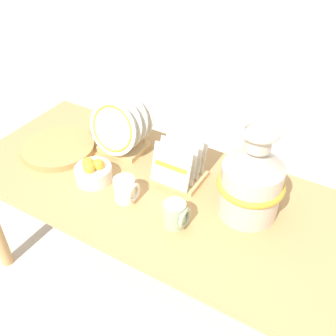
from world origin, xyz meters
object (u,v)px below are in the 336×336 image
dish_rack_square_plates (180,167)px  mug_cream_glaze (126,190)px  ceramic_vase (252,180)px  fruit_bowl (93,172)px  mug_sage_glaze (176,215)px  wicker_charger_stack (58,148)px  dish_rack_round_plates (121,129)px

dish_rack_square_plates → mug_cream_glaze: dish_rack_square_plates is taller
dish_rack_square_plates → ceramic_vase: bearing=-6.7°
dish_rack_square_plates → fruit_bowl: 0.32m
ceramic_vase → fruit_bowl: size_ratio=2.43×
mug_sage_glaze → mug_cream_glaze: 0.21m
dish_rack_square_plates → fruit_bowl: (-0.28, -0.17, -0.02)m
ceramic_vase → dish_rack_square_plates: ceramic_vase is taller
wicker_charger_stack → mug_sage_glaze: mug_sage_glaze is taller
ceramic_vase → wicker_charger_stack: size_ratio=1.13×
ceramic_vase → dish_rack_square_plates: bearing=173.3°
dish_rack_round_plates → mug_sage_glaze: dish_rack_round_plates is taller
dish_rack_round_plates → fruit_bowl: (0.02, -0.21, -0.06)m
ceramic_vase → mug_cream_glaze: size_ratio=3.72×
dish_rack_round_plates → wicker_charger_stack: size_ratio=0.80×
dish_rack_square_plates → mug_sage_glaze: dish_rack_square_plates is taller
ceramic_vase → dish_rack_round_plates: 0.59m
dish_rack_round_plates → ceramic_vase: bearing=-7.6°
fruit_bowl → mug_sage_glaze: bearing=-6.6°
wicker_charger_stack → mug_cream_glaze: bearing=-13.5°
mug_sage_glaze → ceramic_vase: bearing=44.8°
ceramic_vase → fruit_bowl: ceramic_vase is taller
ceramic_vase → wicker_charger_stack: ceramic_vase is taller
mug_sage_glaze → dish_rack_round_plates: bearing=147.4°
dish_rack_round_plates → mug_cream_glaze: dish_rack_round_plates is taller
dish_rack_round_plates → fruit_bowl: size_ratio=1.72×
wicker_charger_stack → dish_rack_round_plates: bearing=31.8°
ceramic_vase → mug_cream_glaze: (-0.39, -0.16, -0.10)m
fruit_bowl → ceramic_vase: bearing=13.6°
wicker_charger_stack → mug_sage_glaze: size_ratio=3.29×
dish_rack_round_plates → dish_rack_square_plates: size_ratio=1.34×
dish_rack_square_plates → wicker_charger_stack: dish_rack_square_plates is taller
wicker_charger_stack → mug_cream_glaze: 0.43m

